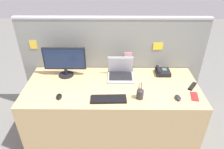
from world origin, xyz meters
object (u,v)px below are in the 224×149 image
(keyboard_main, at_px, (109,99))
(pen_cup, at_px, (140,94))
(desk_phone, at_px, (162,72))
(computer_mouse_right_hand, at_px, (178,98))
(laptop, at_px, (121,72))
(tv_remote, at_px, (192,86))
(desktop_monitor, at_px, (65,60))
(computer_mouse_left_hand, at_px, (59,96))
(cell_phone_red_case, at_px, (195,96))

(keyboard_main, relative_size, pen_cup, 2.00)
(desk_phone, distance_m, computer_mouse_right_hand, 0.51)
(keyboard_main, bearing_deg, laptop, 71.75)
(keyboard_main, distance_m, tv_remote, 0.99)
(desktop_monitor, bearing_deg, laptop, -2.29)
(computer_mouse_right_hand, relative_size, tv_remote, 0.59)
(computer_mouse_left_hand, bearing_deg, desk_phone, 13.22)
(tv_remote, bearing_deg, keyboard_main, -129.01)
(pen_cup, height_order, cell_phone_red_case, pen_cup)
(keyboard_main, distance_m, cell_phone_red_case, 0.92)
(computer_mouse_left_hand, distance_m, pen_cup, 0.86)
(desk_phone, distance_m, cell_phone_red_case, 0.53)
(computer_mouse_right_hand, bearing_deg, computer_mouse_left_hand, 178.05)
(computer_mouse_right_hand, distance_m, computer_mouse_left_hand, 1.26)
(laptop, distance_m, computer_mouse_right_hand, 0.74)
(laptop, relative_size, desk_phone, 1.81)
(keyboard_main, xyz_separation_m, computer_mouse_left_hand, (-0.53, 0.03, 0.01))
(keyboard_main, bearing_deg, desk_phone, 36.64)
(desktop_monitor, height_order, tv_remote, desktop_monitor)
(tv_remote, bearing_deg, pen_cup, -124.72)
(desktop_monitor, relative_size, laptop, 1.61)
(desktop_monitor, xyz_separation_m, laptop, (0.68, -0.03, -0.14))
(computer_mouse_right_hand, height_order, pen_cup, pen_cup)
(desktop_monitor, distance_m, laptop, 0.69)
(keyboard_main, relative_size, computer_mouse_left_hand, 3.75)
(computer_mouse_left_hand, xyz_separation_m, cell_phone_red_case, (1.45, 0.03, -0.01))
(cell_phone_red_case, bearing_deg, computer_mouse_left_hand, -167.57)
(tv_remote, bearing_deg, desk_phone, 172.40)
(computer_mouse_left_hand, relative_size, cell_phone_red_case, 0.65)
(desk_phone, height_order, tv_remote, desk_phone)
(pen_cup, height_order, tv_remote, pen_cup)
(computer_mouse_left_hand, height_order, cell_phone_red_case, computer_mouse_left_hand)
(desk_phone, bearing_deg, tv_remote, -44.24)
(desk_phone, relative_size, pen_cup, 0.93)
(laptop, distance_m, computer_mouse_left_hand, 0.79)
(laptop, distance_m, pen_cup, 0.47)
(desk_phone, bearing_deg, keyboard_main, -141.48)
(desk_phone, relative_size, cell_phone_red_case, 1.13)
(cell_phone_red_case, bearing_deg, pen_cup, -165.96)
(desk_phone, relative_size, tv_remote, 1.03)
(computer_mouse_left_hand, distance_m, cell_phone_red_case, 1.45)
(tv_remote, bearing_deg, laptop, -158.40)
(desktop_monitor, relative_size, computer_mouse_right_hand, 5.09)
(computer_mouse_left_hand, height_order, tv_remote, computer_mouse_left_hand)
(laptop, distance_m, keyboard_main, 0.49)
(laptop, distance_m, cell_phone_red_case, 0.88)
(computer_mouse_right_hand, distance_m, cell_phone_red_case, 0.19)
(desktop_monitor, distance_m, cell_phone_red_case, 1.54)
(laptop, height_order, cell_phone_red_case, laptop)
(laptop, relative_size, pen_cup, 1.69)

